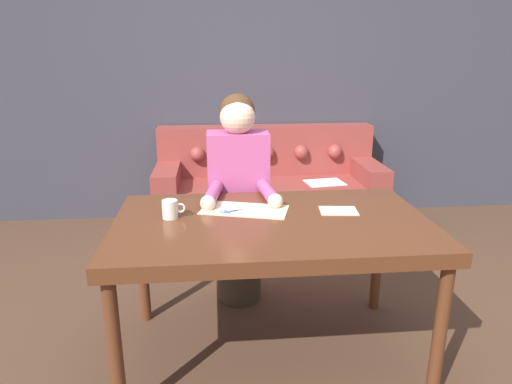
% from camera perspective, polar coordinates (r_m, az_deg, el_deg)
% --- Properties ---
extents(ground_plane, '(16.00, 16.00, 0.00)m').
position_cam_1_polar(ground_plane, '(2.59, 2.27, -19.25)').
color(ground_plane, '#4C3323').
extents(wall_back, '(8.00, 0.06, 2.60)m').
position_cam_1_polar(wall_back, '(4.27, -1.50, 14.09)').
color(wall_back, '#383842').
rests_on(wall_back, ground_plane).
extents(dining_table, '(1.52, 0.91, 0.76)m').
position_cam_1_polar(dining_table, '(2.23, 2.00, -5.17)').
color(dining_table, '#562D19').
rests_on(dining_table, ground_plane).
extents(couch, '(1.95, 0.77, 0.88)m').
position_cam_1_polar(couch, '(4.09, 1.52, -0.06)').
color(couch, brown).
rests_on(couch, ground_plane).
extents(person, '(0.43, 0.60, 1.30)m').
position_cam_1_polar(person, '(2.77, -2.20, -1.24)').
color(person, '#33281E').
rests_on(person, ground_plane).
extents(pattern_paper_main, '(0.48, 0.33, 0.00)m').
position_cam_1_polar(pattern_paper_main, '(2.34, -1.46, -2.22)').
color(pattern_paper_main, beige).
rests_on(pattern_paper_main, dining_table).
extents(pattern_paper_offcut, '(0.20, 0.16, 0.00)m').
position_cam_1_polar(pattern_paper_offcut, '(2.36, 10.27, -2.32)').
color(pattern_paper_offcut, beige).
rests_on(pattern_paper_offcut, dining_table).
extents(scissors, '(0.20, 0.12, 0.01)m').
position_cam_1_polar(scissors, '(2.31, -2.97, -2.44)').
color(scissors, silver).
rests_on(scissors, dining_table).
extents(mug, '(0.11, 0.08, 0.09)m').
position_cam_1_polar(mug, '(2.25, -10.64, -2.11)').
color(mug, silver).
rests_on(mug, dining_table).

